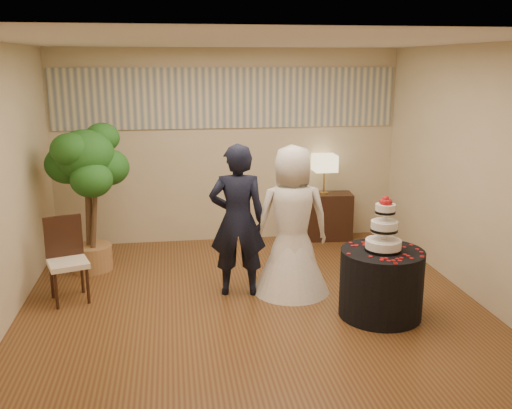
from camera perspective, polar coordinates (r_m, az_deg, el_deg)
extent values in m
cube|color=brown|center=(6.34, -0.36, -10.17)|extent=(5.00, 5.00, 0.00)
cube|color=white|center=(5.78, -0.40, 16.04)|extent=(5.00, 5.00, 0.00)
cube|color=beige|center=(8.35, -2.84, 5.78)|extent=(5.00, 0.06, 2.80)
cube|color=beige|center=(3.53, 5.44, -5.88)|extent=(5.00, 0.06, 2.80)
cube|color=beige|center=(6.72, 21.25, 2.82)|extent=(0.06, 5.00, 2.80)
cube|color=#ABAD9D|center=(8.25, -2.89, 10.58)|extent=(4.90, 0.02, 0.85)
imported|color=black|center=(6.40, -1.85, -1.60)|extent=(0.68, 0.49, 1.74)
imported|color=white|center=(6.48, 3.64, -1.55)|extent=(0.92, 0.92, 1.72)
cylinder|color=black|center=(6.14, 12.40, -7.69)|extent=(0.99, 0.99, 0.72)
cube|color=black|center=(8.61, 6.72, -1.18)|extent=(0.87, 0.45, 0.70)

